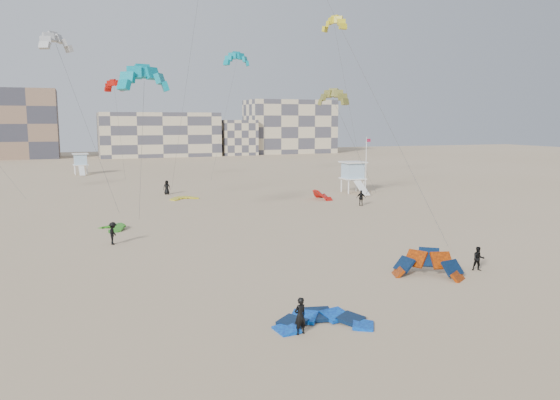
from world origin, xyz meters
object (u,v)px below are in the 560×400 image
object	(u,v)px
kite_ground_blue	(323,325)
lifeguard_tower_near	(353,177)
kitesurfer_main	(300,316)
kite_ground_orange	(428,276)

from	to	relation	value
kite_ground_blue	lifeguard_tower_near	xyz separation A→B (m)	(24.42, 43.13, 2.10)
kite_ground_blue	kitesurfer_main	distance (m)	1.81
kite_ground_blue	kitesurfer_main	world-z (taller)	kitesurfer_main
kite_ground_orange	lifeguard_tower_near	bearing A→B (deg)	105.95
kite_ground_orange	kitesurfer_main	distance (m)	12.59
kite_ground_blue	lifeguard_tower_near	distance (m)	49.61
lifeguard_tower_near	kite_ground_blue	bearing A→B (deg)	-117.74
kitesurfer_main	lifeguard_tower_near	world-z (taller)	lifeguard_tower_near
kite_ground_blue	lifeguard_tower_near	size ratio (longest dim) A/B	0.76
lifeguard_tower_near	kitesurfer_main	bearing A→B (deg)	-118.81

